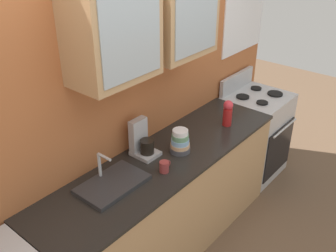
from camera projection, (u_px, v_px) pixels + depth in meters
ground_plane at (166, 245)px, 3.44m from camera, size 10.00×10.00×0.00m
back_wall_unit at (134, 85)px, 2.93m from camera, size 3.93×0.43×2.64m
counter at (166, 204)px, 3.22m from camera, size 2.35×0.63×0.92m
stove_range at (254, 134)px, 4.22m from camera, size 0.63×0.63×1.10m
sink_faucet at (112, 183)px, 2.68m from camera, size 0.48×0.30×0.22m
bowl_stack at (180, 142)px, 3.03m from camera, size 0.16×0.16×0.19m
vase at (228, 112)px, 3.40m from camera, size 0.09×0.09×0.24m
cup_near_sink at (164, 167)px, 2.81m from camera, size 0.10×0.07×0.08m
coffee_maker at (142, 142)px, 2.99m from camera, size 0.17×0.20×0.29m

